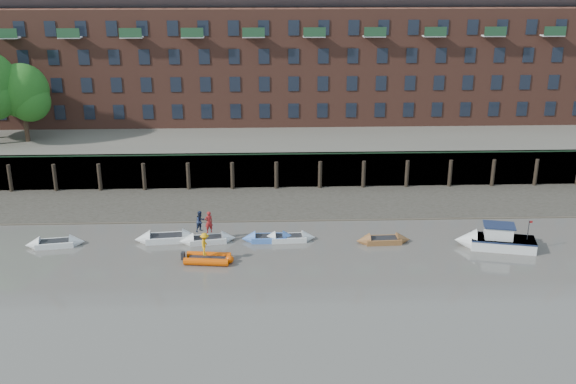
{
  "coord_description": "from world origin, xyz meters",
  "views": [
    {
      "loc": [
        1.01,
        -36.5,
        20.62
      ],
      "look_at": [
        2.72,
        12.0,
        3.2
      ],
      "focal_mm": 42.0,
      "sensor_mm": 36.0,
      "label": 1
    }
  ],
  "objects_px": {
    "rowboat_4": "(269,238)",
    "person_rower_a": "(209,222)",
    "motor_launch": "(490,240)",
    "rib_tender": "(210,259)",
    "rowboat_5": "(289,238)",
    "rowboat_0": "(55,243)",
    "person_rower_b": "(200,221)",
    "rowboat_2": "(167,238)",
    "rowboat_6": "(383,240)",
    "person_rib_crew": "(205,244)",
    "rowboat_3": "(208,240)"
  },
  "relations": [
    {
      "from": "rowboat_0",
      "to": "person_rower_b",
      "type": "xyz_separation_m",
      "value": [
        10.74,
        0.48,
        1.41
      ]
    },
    {
      "from": "rowboat_5",
      "to": "rowboat_0",
      "type": "bearing_deg",
      "value": 178.4
    },
    {
      "from": "rowboat_0",
      "to": "person_rib_crew",
      "type": "relative_size",
      "value": 2.66
    },
    {
      "from": "rowboat_3",
      "to": "rowboat_0",
      "type": "bearing_deg",
      "value": 172.28
    },
    {
      "from": "rowboat_2",
      "to": "person_rib_crew",
      "type": "distance_m",
      "value": 5.07
    },
    {
      "from": "rowboat_3",
      "to": "rowboat_5",
      "type": "bearing_deg",
      "value": -8.23
    },
    {
      "from": "rowboat_4",
      "to": "rowboat_5",
      "type": "bearing_deg",
      "value": -0.52
    },
    {
      "from": "rib_tender",
      "to": "person_rower_b",
      "type": "xyz_separation_m",
      "value": [
        -0.89,
        3.6,
        1.37
      ]
    },
    {
      "from": "person_rower_b",
      "to": "person_rower_a",
      "type": "bearing_deg",
      "value": -68.34
    },
    {
      "from": "rowboat_3",
      "to": "rowboat_5",
      "type": "xyz_separation_m",
      "value": [
        6.08,
        0.1,
        -0.01
      ]
    },
    {
      "from": "rowboat_2",
      "to": "rib_tender",
      "type": "xyz_separation_m",
      "value": [
        3.51,
        -3.75,
        0.01
      ]
    },
    {
      "from": "rowboat_3",
      "to": "rowboat_5",
      "type": "height_order",
      "value": "rowboat_3"
    },
    {
      "from": "rowboat_0",
      "to": "rowboat_3",
      "type": "xyz_separation_m",
      "value": [
        11.24,
        0.29,
        -0.0
      ]
    },
    {
      "from": "rowboat_5",
      "to": "motor_launch",
      "type": "distance_m",
      "value": 14.83
    },
    {
      "from": "rowboat_2",
      "to": "rowboat_6",
      "type": "bearing_deg",
      "value": -8.77
    },
    {
      "from": "rowboat_0",
      "to": "person_rower_b",
      "type": "bearing_deg",
      "value": -5.96
    },
    {
      "from": "rowboat_3",
      "to": "person_rib_crew",
      "type": "height_order",
      "value": "person_rib_crew"
    },
    {
      "from": "rowboat_5",
      "to": "person_rib_crew",
      "type": "xyz_separation_m",
      "value": [
        -5.98,
        -3.52,
        1.17
      ]
    },
    {
      "from": "rowboat_4",
      "to": "rowboat_6",
      "type": "xyz_separation_m",
      "value": [
        8.54,
        -0.67,
        -0.0
      ]
    },
    {
      "from": "rowboat_0",
      "to": "person_rower_b",
      "type": "height_order",
      "value": "person_rower_b"
    },
    {
      "from": "rib_tender",
      "to": "motor_launch",
      "type": "xyz_separation_m",
      "value": [
        20.41,
        1.76,
        0.35
      ]
    },
    {
      "from": "rowboat_2",
      "to": "rowboat_4",
      "type": "height_order",
      "value": "rowboat_2"
    },
    {
      "from": "rowboat_6",
      "to": "rib_tender",
      "type": "height_order",
      "value": "rowboat_6"
    },
    {
      "from": "rowboat_0",
      "to": "rowboat_4",
      "type": "relative_size",
      "value": 1.06
    },
    {
      "from": "rowboat_0",
      "to": "rowboat_2",
      "type": "bearing_deg",
      "value": -4.12
    },
    {
      "from": "rowboat_3",
      "to": "person_rib_crew",
      "type": "bearing_deg",
      "value": -97.45
    },
    {
      "from": "rowboat_4",
      "to": "rowboat_6",
      "type": "distance_m",
      "value": 8.56
    },
    {
      "from": "motor_launch",
      "to": "rib_tender",
      "type": "bearing_deg",
      "value": 17.53
    },
    {
      "from": "rowboat_4",
      "to": "motor_launch",
      "type": "distance_m",
      "value": 16.3
    },
    {
      "from": "rowboat_5",
      "to": "person_rower_b",
      "type": "relative_size",
      "value": 2.55
    },
    {
      "from": "rib_tender",
      "to": "person_rower_a",
      "type": "distance_m",
      "value": 3.63
    },
    {
      "from": "rowboat_2",
      "to": "rib_tender",
      "type": "height_order",
      "value": "rowboat_2"
    },
    {
      "from": "rowboat_4",
      "to": "rib_tender",
      "type": "xyz_separation_m",
      "value": [
        -4.21,
        -3.52,
        0.05
      ]
    },
    {
      "from": "rowboat_2",
      "to": "rowboat_5",
      "type": "height_order",
      "value": "rowboat_2"
    },
    {
      "from": "rowboat_2",
      "to": "person_rower_b",
      "type": "relative_size",
      "value": 3.01
    },
    {
      "from": "rowboat_3",
      "to": "rowboat_4",
      "type": "relative_size",
      "value": 1.05
    },
    {
      "from": "rowboat_5",
      "to": "rib_tender",
      "type": "distance_m",
      "value": 6.69
    },
    {
      "from": "rib_tender",
      "to": "rowboat_6",
      "type": "bearing_deg",
      "value": 19.24
    },
    {
      "from": "rowboat_4",
      "to": "person_rower_a",
      "type": "distance_m",
      "value": 4.69
    },
    {
      "from": "person_rower_b",
      "to": "rowboat_2",
      "type": "bearing_deg",
      "value": 130.8
    },
    {
      "from": "motor_launch",
      "to": "person_rower_a",
      "type": "distance_m",
      "value": 20.75
    },
    {
      "from": "rowboat_4",
      "to": "motor_launch",
      "type": "relative_size",
      "value": 0.69
    },
    {
      "from": "person_rower_b",
      "to": "motor_launch",
      "type": "bearing_deg",
      "value": -50.99
    },
    {
      "from": "rowboat_5",
      "to": "person_rower_a",
      "type": "bearing_deg",
      "value": 178.79
    },
    {
      "from": "rowboat_0",
      "to": "rib_tender",
      "type": "relative_size",
      "value": 1.25
    },
    {
      "from": "rib_tender",
      "to": "person_rower_b",
      "type": "bearing_deg",
      "value": 110.55
    },
    {
      "from": "rowboat_0",
      "to": "rowboat_6",
      "type": "relative_size",
      "value": 1.06
    },
    {
      "from": "rowboat_0",
      "to": "person_rib_crew",
      "type": "xyz_separation_m",
      "value": [
        11.35,
        -3.13,
        1.16
      ]
    },
    {
      "from": "rowboat_2",
      "to": "rowboat_6",
      "type": "height_order",
      "value": "rowboat_2"
    },
    {
      "from": "person_rower_b",
      "to": "person_rib_crew",
      "type": "relative_size",
      "value": 0.98
    }
  ]
}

